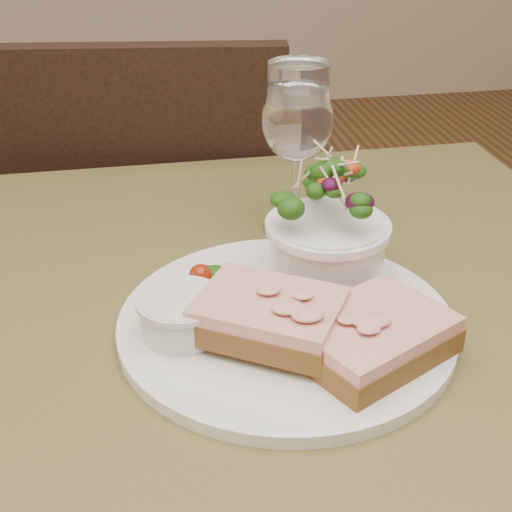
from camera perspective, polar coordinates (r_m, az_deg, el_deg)
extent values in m
cube|color=#4C4420|center=(0.67, 0.44, -6.68)|extent=(0.80, 0.80, 0.04)
cylinder|color=black|center=(1.24, 13.11, -9.71)|extent=(0.05, 0.05, 0.71)
cube|color=black|center=(1.35, -7.45, -0.65)|extent=(0.47, 0.47, 0.04)
cube|color=black|center=(1.08, -8.88, 4.64)|extent=(0.42, 0.10, 0.45)
cube|color=black|center=(1.48, -6.89, -8.22)|extent=(0.41, 0.41, 0.45)
cylinder|color=white|center=(0.64, 2.42, -5.40)|extent=(0.30, 0.30, 0.01)
cube|color=#4A2B13|center=(0.60, 9.24, -6.79)|extent=(0.15, 0.14, 0.02)
cube|color=beige|center=(0.59, 9.37, -5.47)|extent=(0.15, 0.14, 0.01)
cube|color=#4A2B13|center=(0.60, 1.05, -5.25)|extent=(0.15, 0.14, 0.02)
cube|color=beige|center=(0.59, 1.07, -3.95)|extent=(0.14, 0.13, 0.01)
cylinder|color=silver|center=(0.61, -5.98, -4.76)|extent=(0.07, 0.07, 0.04)
cylinder|color=olive|center=(0.60, -6.05, -3.58)|extent=(0.06, 0.06, 0.01)
cylinder|color=white|center=(0.68, 5.67, 0.48)|extent=(0.11, 0.11, 0.06)
ellipsoid|color=black|center=(0.66, 5.91, 4.75)|extent=(0.10, 0.10, 0.06)
ellipsoid|color=black|center=(0.69, -3.31, -1.37)|extent=(0.04, 0.04, 0.01)
sphere|color=maroon|center=(0.68, -4.47, -1.55)|extent=(0.02, 0.02, 0.02)
cylinder|color=white|center=(0.81, 3.08, 2.32)|extent=(0.07, 0.07, 0.00)
cylinder|color=white|center=(0.79, 3.17, 5.34)|extent=(0.01, 0.01, 0.09)
ellipsoid|color=white|center=(0.76, 3.34, 10.83)|extent=(0.08, 0.08, 0.09)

